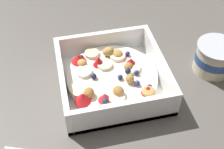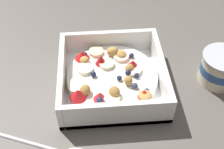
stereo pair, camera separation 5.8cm
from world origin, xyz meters
The scene contains 3 objects.
ground_plane centered at (0.00, 0.00, 0.00)m, with size 2.40×2.40×0.00m, color #56514C.
fruit_bowl centered at (0.02, 0.00, 0.02)m, with size 0.20×0.20×0.06m.
yogurt_cup centered at (0.02, 0.22, 0.03)m, with size 0.08×0.08×0.06m.
Camera 2 is at (0.42, -0.03, 0.45)m, focal length 47.44 mm.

